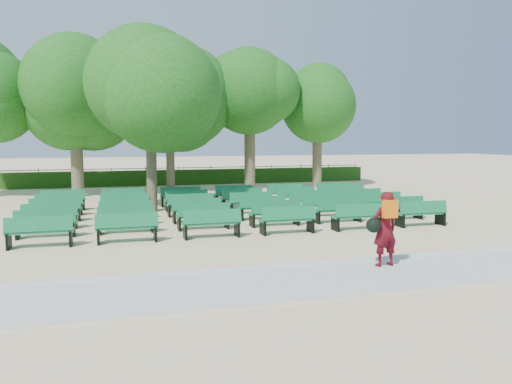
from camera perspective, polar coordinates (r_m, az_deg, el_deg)
ground at (r=16.81m, az=-6.01°, el=-3.53°), size 120.00×120.00×0.00m
paving at (r=9.77m, az=1.64°, el=-10.46°), size 30.00×2.20×0.06m
curb at (r=10.83m, az=-0.22°, el=-8.68°), size 30.00×0.12×0.10m
hedge at (r=30.55m, az=-10.56°, el=1.63°), size 26.00×0.70×0.90m
fence at (r=30.98m, az=-10.62°, el=0.85°), size 26.00×0.10×1.02m
tree_line at (r=26.63m, az=-9.73°, el=0.01°), size 21.80×6.80×7.04m
bench_array at (r=17.87m, az=-3.57°, el=-2.65°), size 1.66×0.57×1.04m
tree_among at (r=19.57m, az=-12.01°, el=9.76°), size 4.65×4.65×6.20m
person at (r=11.12m, az=14.44°, el=-4.00°), size 0.78×0.48×1.62m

